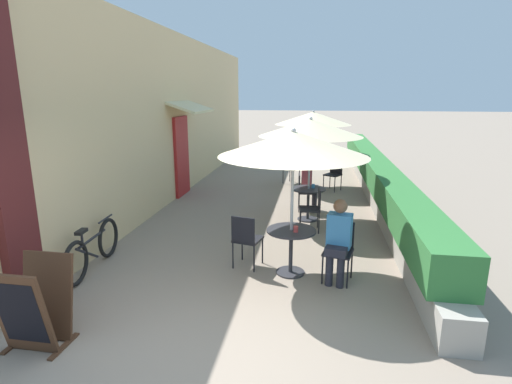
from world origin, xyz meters
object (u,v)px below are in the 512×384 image
at_px(patio_table_near, 291,242).
at_px(seated_patron_near_left, 338,238).
at_px(cafe_chair_far_left, 290,167).
at_px(patio_table_far, 311,170).
at_px(cafe_chair_far_right, 334,172).
at_px(coffee_cup_mid, 313,186).
at_px(patio_umbrella_far, 313,118).
at_px(seated_patron_mid_left, 309,182).
at_px(bicycle_leaning, 93,249).
at_px(cafe_chair_near_right, 246,237).
at_px(patio_umbrella_mid, 311,128).
at_px(cafe_chair_mid_left, 304,189).
at_px(patio_table_mid, 308,198).
at_px(menu_board, 35,305).
at_px(coffee_cup_near, 296,229).
at_px(patio_umbrella_near, 293,144).
at_px(cafe_chair_mid_right, 314,206).
at_px(cafe_chair_near_left, 339,246).

relative_size(patio_table_near, seated_patron_near_left, 0.60).
relative_size(patio_table_near, cafe_chair_far_left, 0.86).
xyz_separation_m(patio_table_far, cafe_chair_far_right, (0.65, -0.31, 0.02)).
bearing_deg(cafe_chair_far_left, coffee_cup_mid, -46.33).
distance_m(coffee_cup_mid, patio_umbrella_far, 3.39).
height_order(patio_table_far, patio_umbrella_far, patio_umbrella_far).
height_order(seated_patron_mid_left, cafe_chair_far_right, seated_patron_mid_left).
bearing_deg(bicycle_leaning, patio_umbrella_far, 58.95).
xyz_separation_m(cafe_chair_near_right, patio_umbrella_mid, (0.90, 2.63, 1.48)).
xyz_separation_m(patio_umbrella_mid, cafe_chair_mid_left, (-0.12, 0.71, -1.48)).
bearing_deg(seated_patron_near_left, patio_table_mid, -67.01).
xyz_separation_m(seated_patron_near_left, menu_board, (-3.29, -2.03, -0.20)).
distance_m(cafe_chair_near_right, coffee_cup_near, 0.83).
distance_m(cafe_chair_far_left, cafe_chair_far_right, 1.43).
xyz_separation_m(patio_table_far, patio_umbrella_far, (0.00, 0.00, 1.49)).
distance_m(cafe_chair_near_right, patio_umbrella_far, 6.08).
bearing_deg(cafe_chair_mid_left, patio_umbrella_mid, 6.12).
xyz_separation_m(patio_umbrella_near, seated_patron_near_left, (0.69, -0.20, -1.31)).
bearing_deg(coffee_cup_mid, seated_patron_near_left, -82.28).
distance_m(patio_table_near, cafe_chair_mid_right, 2.04).
height_order(cafe_chair_mid_left, patio_table_far, cafe_chair_mid_left).
xyz_separation_m(coffee_cup_mid, patio_umbrella_far, (-0.09, 3.15, 1.25)).
height_order(patio_umbrella_near, patio_umbrella_far, same).
bearing_deg(patio_table_mid, patio_table_near, -93.93).
distance_m(cafe_chair_near_right, patio_table_mid, 2.78).
bearing_deg(seated_patron_mid_left, coffee_cup_mid, 5.40).
relative_size(seated_patron_mid_left, cafe_chair_far_left, 1.44).
bearing_deg(patio_umbrella_far, cafe_chair_near_left, -85.07).
distance_m(cafe_chair_near_left, patio_table_mid, 2.86).
bearing_deg(seated_patron_mid_left, seated_patron_near_left, 4.15).
height_order(patio_table_near, patio_umbrella_mid, patio_umbrella_mid).
bearing_deg(cafe_chair_near_right, bicycle_leaning, -156.22).
relative_size(cafe_chair_near_right, patio_umbrella_mid, 0.39).
xyz_separation_m(cafe_chair_far_left, menu_board, (-2.15, -8.45, -0.03)).
height_order(seated_patron_near_left, bicycle_leaning, seated_patron_near_left).
height_order(patio_table_near, cafe_chair_near_left, cafe_chair_near_left).
bearing_deg(patio_umbrella_mid, patio_umbrella_near, -93.93).
bearing_deg(coffee_cup_near, patio_umbrella_mid, 87.63).
xyz_separation_m(coffee_cup_mid, cafe_chair_far_left, (-0.74, 3.46, -0.23)).
xyz_separation_m(coffee_cup_near, cafe_chair_far_right, (0.77, 5.69, -0.23)).
xyz_separation_m(cafe_chair_mid_left, seated_patron_mid_left, (0.11, 0.01, 0.17)).
distance_m(seated_patron_mid_left, cafe_chair_mid_right, 1.44).
distance_m(patio_umbrella_mid, coffee_cup_mid, 1.25).
relative_size(coffee_cup_mid, bicycle_leaning, 0.05).
height_order(patio_table_mid, cafe_chair_far_right, cafe_chair_far_right).
distance_m(cafe_chair_mid_left, menu_board, 6.25).
height_order(cafe_chair_mid_left, coffee_cup_mid, cafe_chair_mid_left).
relative_size(seated_patron_near_left, patio_table_mid, 1.68).
height_order(patio_umbrella_near, seated_patron_near_left, patio_umbrella_near).
height_order(cafe_chair_near_right, seated_patron_mid_left, seated_patron_mid_left).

